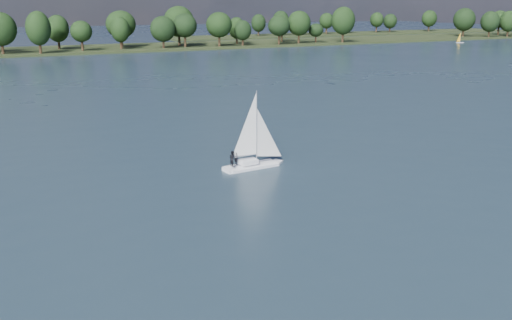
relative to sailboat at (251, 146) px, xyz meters
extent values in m
plane|color=#233342|center=(10.93, 59.25, -2.46)|extent=(700.00, 700.00, 0.00)
cube|color=black|center=(10.93, 171.25, -2.46)|extent=(660.00, 40.00, 1.50)
cube|color=black|center=(170.93, 219.25, -2.46)|extent=(220.00, 30.00, 1.40)
cube|color=white|center=(0.11, 0.00, -2.46)|extent=(6.85, 2.49, 0.79)
cube|color=white|center=(0.11, 0.00, -1.67)|extent=(2.07, 1.36, 0.49)
cylinder|color=silver|center=(0.11, 0.00, 2.02)|extent=(0.12, 0.12, 7.88)
imported|color=black|center=(-1.65, 0.26, -1.06)|extent=(0.43, 0.64, 1.70)
imported|color=black|center=(-2.28, -0.18, -1.06)|extent=(0.76, 0.91, 1.70)
cube|color=white|center=(172.15, 138.52, -2.46)|extent=(3.41, 2.10, 0.51)
cylinder|color=silver|center=(172.15, 138.52, 0.10)|extent=(0.09, 0.09, 4.55)
camera|label=1|loc=(-26.11, -53.49, 14.91)|focal=40.00mm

